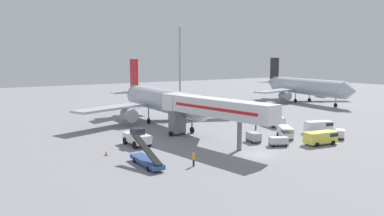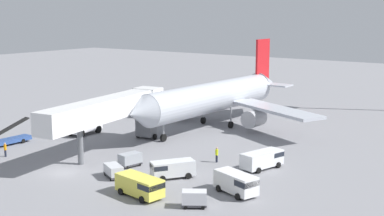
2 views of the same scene
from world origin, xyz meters
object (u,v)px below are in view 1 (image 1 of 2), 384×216
(service_van_near_right, at_px, (274,120))
(service_van_outer_right, at_px, (285,132))
(jet_bridge, at_px, (209,109))
(belt_loader_truck, at_px, (147,160))
(baggage_cart_outer_left, at_px, (254,137))
(safety_cone_alpha, at_px, (106,153))
(airplane_at_gate, at_px, (161,101))
(service_van_rear_left, at_px, (321,137))
(ground_crew_worker_midground, at_px, (194,159))
(service_van_far_center, at_px, (319,126))
(airplane_background, at_px, (304,87))
(pushback_tug, at_px, (137,137))
(baggage_cart_near_left, at_px, (340,134))
(ground_crew_worker_foreground, at_px, (256,125))
(baggage_cart_far_right, at_px, (278,141))
(apron_light_mast, at_px, (180,47))

(service_van_near_right, distance_m, service_van_outer_right, 11.04)
(jet_bridge, distance_m, belt_loader_truck, 16.04)
(service_van_outer_right, xyz_separation_m, baggage_cart_outer_left, (-6.63, 0.64, -0.23))
(service_van_outer_right, relative_size, safety_cone_alpha, 7.33)
(airplane_at_gate, height_order, service_van_rear_left, airplane_at_gate)
(airplane_at_gate, relative_size, safety_cone_alpha, 55.49)
(jet_bridge, relative_size, ground_crew_worker_midground, 12.77)
(service_van_far_center, distance_m, airplane_background, 48.42)
(service_van_rear_left, bearing_deg, pushback_tug, 147.84)
(service_van_far_center, xyz_separation_m, baggage_cart_near_left, (-1.41, -5.32, -0.34))
(service_van_rear_left, relative_size, service_van_outer_right, 1.11)
(ground_crew_worker_foreground, bearing_deg, ground_crew_worker_midground, -150.02)
(pushback_tug, distance_m, baggage_cart_outer_left, 18.49)
(airplane_at_gate, height_order, safety_cone_alpha, airplane_at_gate)
(service_van_rear_left, distance_m, service_van_near_right, 16.24)
(safety_cone_alpha, distance_m, airplane_background, 77.97)
(service_van_near_right, xyz_separation_m, baggage_cart_far_right, (-11.75, -12.46, -0.37))
(baggage_cart_near_left, bearing_deg, service_van_far_center, 75.14)
(pushback_tug, distance_m, service_van_near_right, 29.61)
(belt_loader_truck, bearing_deg, airplane_background, 25.99)
(airplane_at_gate, relative_size, service_van_far_center, 7.23)
(pushback_tug, xyz_separation_m, service_van_near_right, (29.61, 0.08, -0.11))
(airplane_at_gate, relative_size, baggage_cart_far_right, 12.06)
(pushback_tug, height_order, service_van_far_center, pushback_tug)
(jet_bridge, xyz_separation_m, service_van_far_center, (21.26, -4.57, -4.29))
(ground_crew_worker_midground, bearing_deg, baggage_cart_far_right, 6.05)
(baggage_cart_near_left, bearing_deg, baggage_cart_outer_left, 155.29)
(airplane_at_gate, xyz_separation_m, jet_bridge, (-2.61, -20.30, 0.82))
(service_van_far_center, xyz_separation_m, baggage_cart_far_right, (-13.72, -3.18, -0.43))
(belt_loader_truck, relative_size, service_van_far_center, 1.40)
(airplane_at_gate, xyz_separation_m, belt_loader_truck, (-16.68, -26.39, -3.91))
(ground_crew_worker_foreground, distance_m, safety_cone_alpha, 30.17)
(service_van_near_right, height_order, ground_crew_worker_midground, service_van_near_right)
(baggage_cart_far_right, xyz_separation_m, safety_cone_alpha, (-24.02, 9.26, -0.45))
(service_van_far_center, xyz_separation_m, ground_crew_worker_midground, (-30.57, -4.96, -0.27))
(airplane_at_gate, distance_m, baggage_cart_outer_left, 24.48)
(belt_loader_truck, distance_m, safety_cone_alpha, 7.99)
(baggage_cart_far_right, relative_size, ground_crew_worker_midground, 1.74)
(service_van_outer_right, bearing_deg, apron_light_mast, 75.71)
(service_van_far_center, bearing_deg, service_van_outer_right, 177.86)
(airplane_background, bearing_deg, service_van_far_center, -137.02)
(airplane_at_gate, distance_m, service_van_rear_left, 33.11)
(baggage_cart_far_right, xyz_separation_m, baggage_cart_near_left, (12.31, -2.14, 0.09))
(service_van_near_right, bearing_deg, service_van_outer_right, -125.67)
(belt_loader_truck, relative_size, baggage_cart_far_right, 2.33)
(jet_bridge, xyz_separation_m, service_van_outer_right, (12.85, -4.25, -4.41))
(airplane_at_gate, distance_m, apron_light_mast, 42.84)
(pushback_tug, bearing_deg, safety_cone_alpha, -153.17)
(pushback_tug, height_order, service_van_rear_left, pushback_tug)
(pushback_tug, bearing_deg, service_van_outer_right, -20.97)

